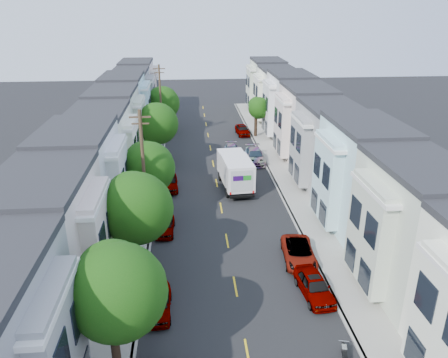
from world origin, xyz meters
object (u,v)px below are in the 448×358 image
tree_e (162,103)px  motorcycle (344,354)px  parked_left_b (158,303)px  parked_left_d (169,182)px  tree_b (135,209)px  parked_right_a (314,286)px  fedex_truck (235,170)px  parked_right_c (255,156)px  tree_d (157,124)px  lead_sedan (231,150)px  parked_left_c (165,225)px  parked_right_b (299,253)px  tree_c (147,168)px  utility_pole_near (144,173)px  parked_right_d (242,130)px  utility_pole_far (161,103)px  tree_a (116,292)px  tree_far_r (258,108)px

tree_e → motorcycle: tree_e is taller
parked_left_b → parked_left_d: (0.00, 19.06, 0.10)m
tree_b → parked_right_a: 12.41m
fedex_truck → parked_right_c: (3.11, 7.43, -1.09)m
tree_d → tree_e: (0.00, 12.90, -0.40)m
tree_b → lead_sedan: bearing=71.0°
parked_right_a → parked_left_d: bearing=112.8°
parked_left_c → parked_left_d: 9.08m
parked_left_d → parked_right_b: 17.26m
parked_left_c → tree_c: bearing=118.8°
tree_e → motorcycle: bearing=-75.6°
utility_pole_near → tree_b: bearing=-90.0°
parked_left_d → parked_right_d: size_ratio=1.06×
utility_pole_near → utility_pole_far: bearing=90.0°
parked_left_b → parked_right_b: 10.93m
utility_pole_far → parked_right_d: 12.18m
tree_e → fedex_truck: 22.05m
tree_c → tree_e: size_ratio=1.01×
tree_d → parked_left_d: tree_d is taller
parked_left_c → motorcycle: (9.85, -14.70, -0.25)m
parked_left_b → motorcycle: size_ratio=2.22×
tree_e → parked_right_c: size_ratio=1.35×
tree_b → parked_left_b: bearing=-68.9°
parked_left_b → utility_pole_near: bearing=97.1°
lead_sedan → parked_right_a: bearing=-80.8°
tree_b → parked_left_d: 16.13m
tree_a → tree_b: tree_b is taller
tree_e → parked_right_c: bearing=-49.1°
utility_pole_near → parked_left_b: bearing=-82.1°
tree_e → utility_pole_near: size_ratio=0.68×
tree_c → motorcycle: size_ratio=3.77×
tree_c → parked_right_c: 18.03m
motorcycle → tree_d: bearing=124.5°
utility_pole_far → parked_left_c: 26.57m
tree_c → parked_right_b: bearing=-34.9°
parked_left_c → parked_right_b: size_ratio=0.81×
tree_b → utility_pole_far: bearing=90.0°
tree_b → parked_right_a: size_ratio=1.73×
utility_pole_near → motorcycle: 19.22m
tree_b → parked_right_a: (11.20, -2.84, -4.52)m
tree_a → tree_far_r: tree_a is taller
tree_b → parked_right_b: size_ratio=1.60×
tree_d → parked_left_c: 16.90m
tree_d → lead_sedan: tree_d is taller
tree_far_r → utility_pole_near: (-13.19, -26.58, 1.11)m
parked_right_c → parked_right_b: bearing=-88.9°
parked_left_b → parked_left_c: (0.00, 9.98, -0.03)m
tree_c → lead_sedan: size_ratio=1.68×
tree_e → parked_right_b: bearing=-71.9°
tree_a → motorcycle: bearing=1.1°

